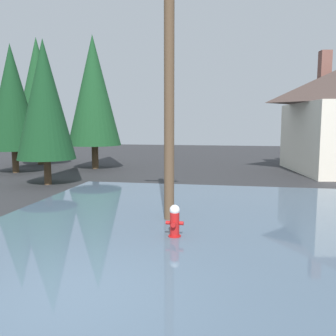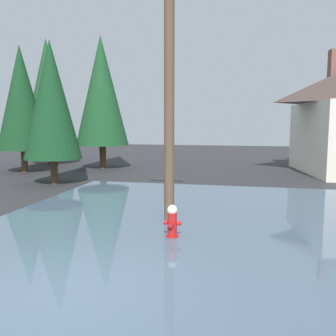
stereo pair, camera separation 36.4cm
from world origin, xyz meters
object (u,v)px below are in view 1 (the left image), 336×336
Objects in this scene: utility_pole at (169,75)px; pine_tree_tall_left at (38,91)px; fire_hydrant at (175,223)px; pine_tree_short_left at (12,98)px; pine_tree_far_center at (93,91)px; pine_tree_mid_left at (45,100)px.

utility_pole is 16.69m from pine_tree_tall_left.
pine_tree_tall_left is (-11.36, 14.12, 4.44)m from fire_hydrant.
pine_tree_short_left is (-10.20, 8.51, 0.10)m from utility_pole.
fire_hydrant is 0.12× the size of pine_tree_short_left.
pine_tree_short_left is at bearing -79.43° from pine_tree_tall_left.
utility_pole reaches higher than pine_tree_short_left.
utility_pole is 0.98× the size of pine_tree_far_center.
utility_pole reaches higher than fire_hydrant.
fire_hydrant is at bearing -51.18° from pine_tree_tall_left.
pine_tree_tall_left is at bearing 128.82° from fire_hydrant.
fire_hydrant is 18.66m from pine_tree_tall_left.
pine_tree_tall_left reaches higher than pine_tree_far_center.
pine_tree_mid_left is 0.81× the size of pine_tree_far_center.
pine_tree_tall_left reaches higher than fire_hydrant.
pine_tree_far_center is (3.70, 2.48, 0.52)m from pine_tree_short_left.
fire_hydrant is 10.17m from pine_tree_mid_left.
utility_pole is 1.10× the size of pine_tree_short_left.
fire_hydrant is at bearing -75.32° from utility_pole.
utility_pole is at bearing -39.84° from pine_tree_short_left.
pine_tree_tall_left reaches higher than pine_tree_short_left.
pine_tree_mid_left is at bearing 141.37° from utility_pole.
utility_pole is at bearing -59.43° from pine_tree_far_center.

